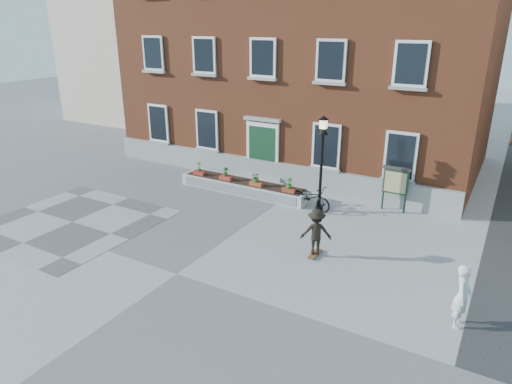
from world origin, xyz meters
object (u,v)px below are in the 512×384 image
Objects in this scene: notice_board at (396,182)px; skateboarder at (316,232)px; lamp_post at (322,151)px; bystander at (462,296)px; bicycle at (311,197)px.

skateboarder is at bearing -103.54° from notice_board.
notice_board is at bearing 29.85° from lamp_post.
skateboarder is (-4.63, 1.62, -0.00)m from bystander.
bystander is at bearing -116.16° from bicycle.
bystander reaches higher than bicycle.
lamp_post is 2.40× the size of skateboarder.
notice_board is at bearing 76.46° from skateboarder.
notice_board is (-3.39, 6.76, 0.41)m from bystander.
bystander is 0.92× the size of notice_board.
skateboarder is at bearing -69.16° from lamp_post.
bicycle is at bearing 49.83° from bystander.
lamp_post is at bearing 48.14° from bystander.
notice_board is (2.62, 1.51, -1.28)m from lamp_post.
lamp_post reaches higher than bystander.
skateboarder is (-1.24, -5.14, -0.41)m from notice_board.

